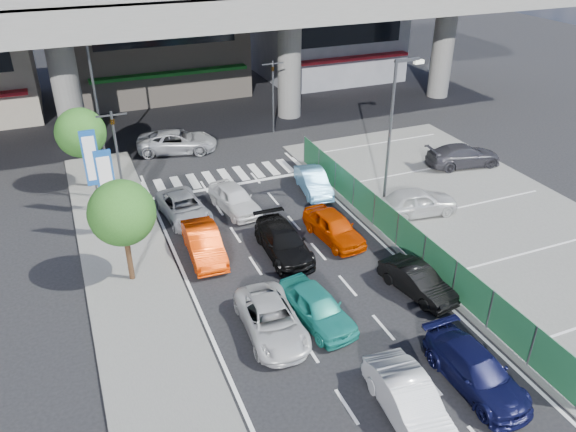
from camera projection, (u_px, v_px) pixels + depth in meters
name	position (u px, v px, depth m)	size (l,w,h in m)	color
ground	(314.00, 294.00, 23.93)	(120.00, 120.00, 0.00)	black
parking_lot	(490.00, 223.00, 29.22)	(12.00, 28.00, 0.06)	#5B5B59
sidewalk_left	(133.00, 279.00, 24.79)	(4.00, 30.00, 0.12)	#5B5B59
fence_run	(409.00, 240.00, 26.08)	(0.16, 22.00, 1.80)	#216039
expressway	(179.00, 5.00, 37.49)	(64.00, 14.00, 10.75)	slate
building_center	(151.00, 2.00, 46.98)	(14.00, 10.90, 15.00)	gray
building_east	(327.00, 11.00, 52.25)	(12.00, 10.90, 12.00)	gray
traffic_light_left	(114.00, 134.00, 29.66)	(1.60, 1.24, 5.20)	#595B60
traffic_light_right	(273.00, 79.00, 39.24)	(1.60, 1.24, 5.20)	#595B60
street_lamp_right	(394.00, 122.00, 28.88)	(1.65, 0.22, 8.00)	#595B60
street_lamp_left	(97.00, 89.00, 34.07)	(1.65, 0.22, 8.00)	#595B60
signboard_near	(107.00, 183.00, 26.51)	(0.80, 0.14, 4.70)	#595B60
signboard_far	(92.00, 161.00, 28.80)	(0.80, 0.14, 4.70)	#595B60
tree_near	(122.00, 213.00, 23.19)	(2.80, 2.80, 4.80)	#382314
tree_far	(81.00, 133.00, 31.41)	(2.80, 2.80, 4.80)	#382314
hatch_white_back_mid	(409.00, 401.00, 17.85)	(1.46, 4.19, 1.38)	white
minivan_navy_back	(476.00, 371.00, 19.10)	(1.79, 4.41, 1.28)	black
sedan_white_mid_left	(272.00, 320.00, 21.47)	(2.05, 4.45, 1.24)	silver
taxi_teal_mid	(317.00, 307.00, 22.08)	(1.63, 4.05, 1.38)	teal
hatch_black_mid_right	(417.00, 281.00, 23.72)	(1.29, 3.70, 1.22)	black
taxi_orange_left	(204.00, 244.00, 26.22)	(1.46, 4.19, 1.38)	#E43804
sedan_black_mid	(283.00, 242.00, 26.43)	(1.85, 4.54, 1.32)	black
taxi_orange_right	(334.00, 227.00, 27.59)	(1.63, 4.05, 1.38)	#C03400
wagon_silver_front_left	(184.00, 208.00, 29.49)	(2.05, 4.45, 1.24)	#9B9DA3
sedan_white_front_mid	(235.00, 199.00, 30.25)	(1.63, 4.05, 1.38)	silver
kei_truck_front_right	(313.00, 182.00, 32.22)	(1.35, 3.88, 1.28)	#6DBDF6
crossing_wagon_silver	(177.00, 141.00, 37.53)	(2.42, 5.25, 1.46)	#9D9FA4
parked_sedan_white	(417.00, 202.00, 29.70)	(1.75, 4.35, 1.48)	silver
parked_sedan_dgrey	(463.00, 155.00, 35.37)	(1.93, 4.74, 1.38)	#333238
traffic_cone	(365.00, 201.00, 30.69)	(0.32, 0.32, 0.62)	#FD3B0E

